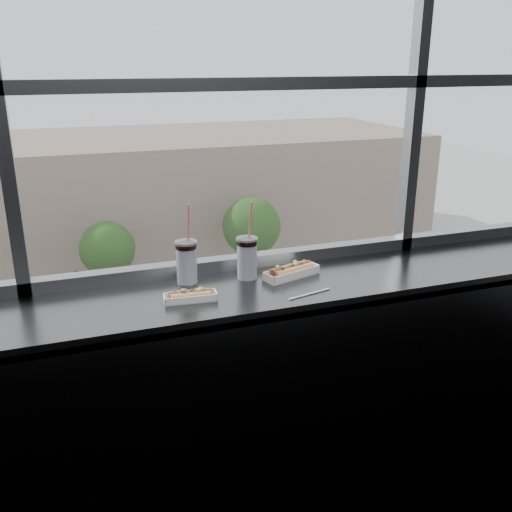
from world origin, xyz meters
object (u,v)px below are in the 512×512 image
object	(u,v)px
loose_straw	(310,294)
tree_right	(252,226)
soda_cup_right	(247,256)
car_near_c	(140,402)
hotdog_tray_left	(190,296)
wrapper	(178,295)
tree_center	(107,249)
car_far_b	(106,314)
car_far_c	(318,286)
soda_cup_left	(187,260)
car_near_e	(391,353)
pedestrian_c	(174,282)
hotdog_tray_right	(291,271)
pedestrian_b	(77,283)
car_near_d	(324,363)

from	to	relation	value
loose_straw	tree_right	size ratio (longest dim) A/B	0.04
loose_straw	tree_right	xyz separation A→B (m)	(9.63, 28.45, -8.41)
soda_cup_right	car_near_c	xyz separation A→B (m)	(1.22, 16.16, -11.19)
hotdog_tray_left	car_near_c	distance (m)	19.81
soda_cup_right	wrapper	distance (m)	0.40
tree_center	car_far_b	bearing A→B (deg)	-99.31
tree_center	car_far_c	bearing A→B (deg)	-20.12
soda_cup_left	car_near_e	bearing A→B (deg)	52.64
soda_cup_left	pedestrian_c	xyz separation A→B (m)	(5.18, 27.44, -11.12)
soda_cup_right	car_near_e	xyz separation A→B (m)	(12.02, 16.16, -11.14)
hotdog_tray_left	hotdog_tray_right	distance (m)	0.55
car_near_e	pedestrian_b	size ratio (longest dim) A/B	2.73
tree_center	car_near_e	bearing A→B (deg)	-48.65
hotdog_tray_left	soda_cup_left	bearing A→B (deg)	85.99
hotdog_tray_right	pedestrian_c	bearing A→B (deg)	63.38
hotdog_tray_left	soda_cup_right	bearing A→B (deg)	34.66
wrapper	tree_center	world-z (taller)	wrapper
car_far_b	tree_center	size ratio (longest dim) A/B	1.39
wrapper	tree_center	xyz separation A→B (m)	(1.83, 28.29, -8.88)
hotdog_tray_right	pedestrian_c	size ratio (longest dim) A/B	0.15
car_far_b	tree_right	size ratio (longest dim) A/B	1.21
car_far_c	pedestrian_b	distance (m)	13.56
soda_cup_right	car_far_b	world-z (taller)	soda_cup_right
soda_cup_left	car_far_c	xyz separation A→B (m)	(12.66, 24.12, -11.12)
hotdog_tray_left	wrapper	bearing A→B (deg)	135.84
car_near_e	tree_right	size ratio (longest dim) A/B	1.11
loose_straw	car_near_c	world-z (taller)	loose_straw
car_far_c	tree_center	xyz separation A→B (m)	(-10.92, 4.00, 2.13)
pedestrian_c	wrapper	bearing A→B (deg)	-10.80
car_far_c	tree_center	distance (m)	11.82
loose_straw	soda_cup_right	bearing A→B (deg)	110.18
wrapper	car_near_c	xyz separation A→B (m)	(1.59, 16.29, -11.09)
pedestrian_c	loose_straw	bearing A→B (deg)	-9.60
car_far_c	pedestrian_c	size ratio (longest dim) A/B	2.96
hotdog_tray_left	pedestrian_c	world-z (taller)	hotdog_tray_left
car_far_b	soda_cup_right	bearing A→B (deg)	173.14
loose_straw	pedestrian_b	xyz separation A→B (m)	(-0.49, 29.29, -10.96)
hotdog_tray_left	wrapper	size ratio (longest dim) A/B	2.20
car_near_e	pedestrian_b	world-z (taller)	pedestrian_b
hotdog_tray_right	pedestrian_b	world-z (taller)	hotdog_tray_right
tree_center	loose_straw	bearing A→B (deg)	-92.53
loose_straw	pedestrian_c	size ratio (longest dim) A/B	0.11
car_near_d	tree_center	world-z (taller)	tree_center
soda_cup_left	car_near_e	size ratio (longest dim) A/B	0.06
hotdog_tray_right	soda_cup_left	xyz separation A→B (m)	(-0.50, 0.10, 0.08)
car_near_e	pedestrian_c	distance (m)	13.37
car_far_b	tree_center	world-z (taller)	tree_center
pedestrian_c	car_far_b	bearing A→B (deg)	-50.96
car_far_b	loose_straw	bearing A→B (deg)	173.62
pedestrian_b	hotdog_tray_right	bearing A→B (deg)	91.00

